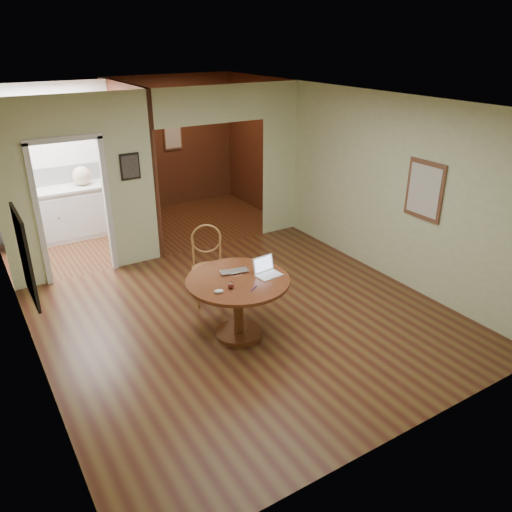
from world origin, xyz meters
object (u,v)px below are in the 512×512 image
dining_table (238,294)px  closed_laptop (235,273)px  chair (208,260)px  open_laptop (266,269)px

dining_table → closed_laptop: closed_laptop is taller
chair → open_laptop: bearing=-55.3°
open_laptop → closed_laptop: size_ratio=0.91×
closed_laptop → dining_table: bearing=-93.5°
chair → open_laptop: chair is taller
dining_table → open_laptop: bearing=-9.1°
chair → closed_laptop: 0.91m
closed_laptop → chair: bearing=99.2°
chair → open_laptop: size_ratio=3.48×
open_laptop → chair: bearing=97.5°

